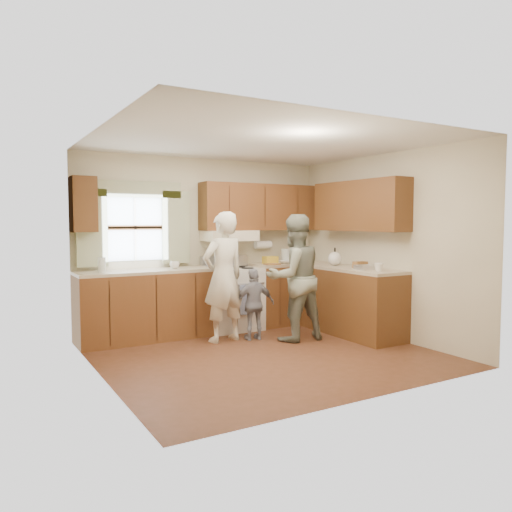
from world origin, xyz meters
TOP-DOWN VIEW (x-y plane):
  - room at (0.00, 0.00)m, footprint 3.80×3.80m
  - kitchen_fixtures at (0.62, 1.08)m, footprint 3.80×2.25m
  - stove at (0.30, 1.44)m, footprint 0.76×0.67m
  - woman_left at (-0.13, 0.85)m, footprint 0.68×0.50m
  - woman_right at (0.70, 0.43)m, footprint 0.84×0.67m
  - child at (0.26, 0.71)m, footprint 0.59×0.32m

SIDE VIEW (x-z plane):
  - stove at x=0.30m, z-range -0.07..1.00m
  - child at x=0.26m, z-range 0.00..0.96m
  - kitchen_fixtures at x=0.62m, z-range -0.24..1.91m
  - woman_right at x=0.70m, z-range 0.00..1.68m
  - woman_left at x=-0.13m, z-range 0.00..1.71m
  - room at x=0.00m, z-range -0.65..3.15m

